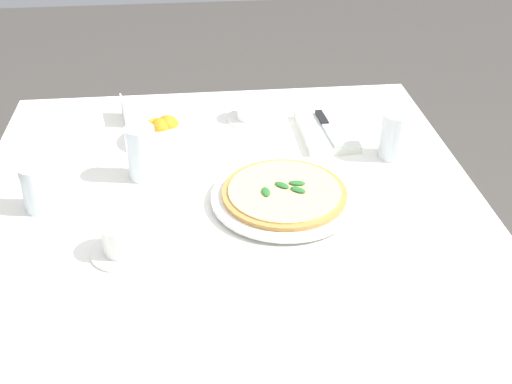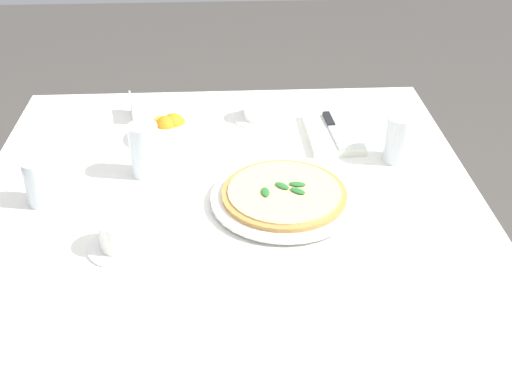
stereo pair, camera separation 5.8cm
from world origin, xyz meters
name	(u,v)px [view 2 (the right image)]	position (x,y,z in m)	size (l,w,h in m)	color
dining_table	(230,245)	(0.00, 0.00, 0.62)	(1.12, 1.12, 0.76)	white
pizza_plate	(284,198)	(0.03, 0.12, 0.77)	(0.32, 0.32, 0.02)	white
pizza	(284,193)	(0.03, 0.12, 0.78)	(0.27, 0.27, 0.02)	#C68E47
coffee_cup_center_back	(258,110)	(-0.37, 0.09, 0.78)	(0.13, 0.13, 0.06)	white
coffee_cup_right_edge	(119,235)	(0.17, -0.21, 0.79)	(0.13, 0.13, 0.07)	white
water_glass_near_left	(40,185)	(0.00, -0.40, 0.81)	(0.06, 0.06, 0.10)	white
water_glass_left_edge	(399,141)	(-0.14, 0.41, 0.81)	(0.07, 0.07, 0.11)	white
water_glass_near_right	(145,152)	(-0.11, -0.19, 0.82)	(0.07, 0.07, 0.13)	white
napkin_folded	(332,133)	(-0.27, 0.27, 0.77)	(0.22, 0.14, 0.02)	white
dinner_knife	(333,128)	(-0.26, 0.27, 0.78)	(0.20, 0.03, 0.01)	silver
citrus_bowl	(168,129)	(-0.27, -0.15, 0.79)	(0.15, 0.15, 0.07)	white
menu_card	(132,108)	(-0.40, -0.25, 0.79)	(0.09, 0.02, 0.06)	white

